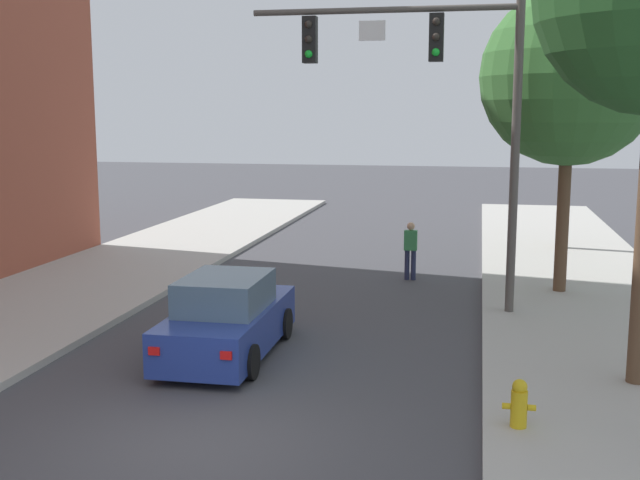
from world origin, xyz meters
name	(u,v)px	position (x,y,z in m)	size (l,w,h in m)	color
ground_plane	(197,443)	(0.00, 0.00, 0.00)	(120.00, 120.00, 0.00)	#424247
traffic_signal_mast	(440,83)	(2.90, 8.07, 5.32)	(6.11, 0.38, 7.50)	#514C47
car_lead_blue	(227,319)	(-0.86, 4.04, 0.72)	(1.86, 4.25, 1.60)	navy
pedestrian_crossing_road	(411,248)	(2.00, 11.80, 0.91)	(0.36, 0.22, 1.64)	#232847
fire_hydrant	(519,403)	(4.51, 1.16, 0.51)	(0.48, 0.24, 0.72)	gold
street_tree_second	(570,77)	(5.94, 10.52, 5.53)	(4.40, 4.40, 7.60)	brown
street_tree_third	(569,76)	(6.60, 17.35, 5.86)	(3.16, 3.16, 7.34)	brown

